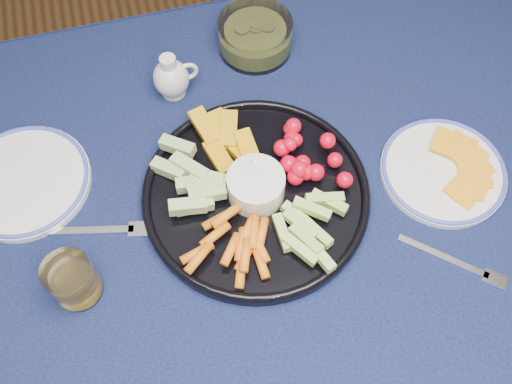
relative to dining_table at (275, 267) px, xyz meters
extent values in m
plane|color=brown|center=(0.00, 0.00, -0.66)|extent=(4.00, 4.00, 0.00)
cylinder|color=#53321B|center=(0.72, 0.42, -0.31)|extent=(0.07, 0.07, 0.70)
cube|color=#53321B|center=(0.00, 0.00, 0.06)|extent=(1.60, 1.00, 0.04)
cube|color=black|center=(0.00, 0.00, 0.08)|extent=(1.66, 1.06, 0.01)
cube|color=black|center=(0.00, 0.53, -0.06)|extent=(1.66, 0.01, 0.30)
cylinder|color=black|center=(-0.01, 0.09, 0.10)|extent=(0.35, 0.35, 0.02)
torus|color=black|center=(-0.01, 0.09, 0.11)|extent=(0.36, 0.36, 0.01)
cylinder|color=white|center=(-0.01, 0.09, 0.13)|extent=(0.09, 0.09, 0.05)
cylinder|color=white|center=(-0.01, 0.09, 0.15)|extent=(0.08, 0.08, 0.01)
cylinder|color=silver|center=(-0.09, 0.33, 0.09)|extent=(0.04, 0.04, 0.01)
ellipsoid|color=silver|center=(-0.09, 0.33, 0.12)|extent=(0.06, 0.06, 0.07)
cylinder|color=silver|center=(-0.09, 0.33, 0.16)|extent=(0.03, 0.03, 0.03)
torus|color=silver|center=(-0.06, 0.33, 0.13)|extent=(0.04, 0.01, 0.04)
torus|color=#4650C5|center=(-0.09, 0.33, 0.15)|extent=(0.03, 0.03, 0.00)
cylinder|color=white|center=(0.07, 0.39, 0.12)|extent=(0.13, 0.13, 0.06)
cylinder|color=#5A601B|center=(0.07, 0.39, 0.11)|extent=(0.11, 0.11, 0.03)
cylinder|color=white|center=(0.29, 0.05, 0.09)|extent=(0.20, 0.20, 0.01)
torus|color=#4650C5|center=(0.29, 0.05, 0.10)|extent=(0.20, 0.20, 0.01)
cylinder|color=white|center=(-0.30, 0.01, 0.13)|extent=(0.07, 0.07, 0.08)
cylinder|color=gold|center=(-0.30, 0.01, 0.11)|extent=(0.06, 0.06, 0.04)
cube|color=white|center=(-0.28, 0.10, 0.09)|extent=(0.16, 0.05, 0.00)
cube|color=white|center=(-0.19, 0.08, 0.09)|extent=(0.04, 0.03, 0.00)
cube|color=white|center=(0.24, -0.08, 0.09)|extent=(0.11, 0.10, 0.00)
cube|color=white|center=(0.29, -0.13, 0.09)|extent=(0.04, 0.04, 0.00)
cylinder|color=white|center=(-0.36, 0.21, 0.09)|extent=(0.21, 0.21, 0.01)
torus|color=#4650C5|center=(-0.36, 0.21, 0.10)|extent=(0.21, 0.21, 0.01)
camera|label=1|loc=(-0.12, -0.32, 0.88)|focal=40.00mm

